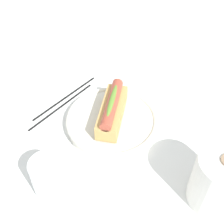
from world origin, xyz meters
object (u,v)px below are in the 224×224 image
(water_glass, at_px, (49,178))
(paper_towel_roll, at_px, (220,180))
(chopstick_far, at_px, (65,97))
(hotdog_front, at_px, (112,110))
(chopstick_near, at_px, (61,106))
(serving_bowl, at_px, (112,121))

(water_glass, relative_size, paper_towel_roll, 0.67)
(water_glass, distance_m, chopstick_far, 0.27)
(hotdog_front, height_order, chopstick_near, hotdog_front)
(serving_bowl, distance_m, hotdog_front, 0.04)
(serving_bowl, distance_m, chopstick_far, 0.16)
(serving_bowl, xyz_separation_m, hotdog_front, (0.00, -0.00, 0.04))
(serving_bowl, distance_m, chopstick_near, 0.15)
(chopstick_near, xyz_separation_m, chopstick_far, (-0.03, -0.01, 0.00))
(serving_bowl, bearing_deg, water_glass, -2.53)
(paper_towel_roll, bearing_deg, chopstick_far, -97.48)
(paper_towel_roll, height_order, chopstick_near, paper_towel_roll)
(chopstick_near, bearing_deg, hotdog_front, 104.91)
(serving_bowl, bearing_deg, hotdog_front, -90.00)
(chopstick_near, bearing_deg, serving_bowl, 104.91)
(hotdog_front, bearing_deg, serving_bowl, 90.00)
(chopstick_far, bearing_deg, chopstick_near, 30.14)
(water_glass, bearing_deg, chopstick_far, -146.74)
(chopstick_far, bearing_deg, paper_towel_roll, 90.86)
(chopstick_near, relative_size, chopstick_far, 1.00)
(paper_towel_roll, bearing_deg, water_glass, -59.87)
(hotdog_front, distance_m, paper_towel_roll, 0.29)
(hotdog_front, xyz_separation_m, water_glass, (0.22, -0.01, -0.02))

